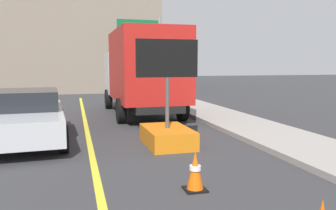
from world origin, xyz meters
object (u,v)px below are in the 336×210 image
at_px(arrow_board_trailer, 167,127).
at_px(pickup_car, 27,116).
at_px(highway_guide_sign, 148,42).
at_px(traffic_cone_mid_lane, 195,171).
at_px(box_truck, 142,71).

xyz_separation_m(arrow_board_trailer, pickup_car, (-3.54, 1.40, 0.22)).
height_order(arrow_board_trailer, highway_guide_sign, highway_guide_sign).
relative_size(arrow_board_trailer, pickup_car, 0.57).
xyz_separation_m(highway_guide_sign, traffic_cone_mid_lane, (-2.63, -16.39, -3.09)).
height_order(highway_guide_sign, traffic_cone_mid_lane, highway_guide_sign).
bearing_deg(arrow_board_trailer, highway_guide_sign, 80.32).
bearing_deg(box_truck, arrow_board_trailer, -94.34).
height_order(box_truck, highway_guide_sign, highway_guide_sign).
bearing_deg(traffic_cone_mid_lane, arrow_board_trailer, 83.15).
bearing_deg(highway_guide_sign, pickup_car, -116.21).
height_order(arrow_board_trailer, traffic_cone_mid_lane, arrow_board_trailer).
bearing_deg(arrow_board_trailer, traffic_cone_mid_lane, -96.85).
bearing_deg(highway_guide_sign, arrow_board_trailer, -99.68).
height_order(arrow_board_trailer, pickup_car, arrow_board_trailer).
xyz_separation_m(pickup_car, traffic_cone_mid_lane, (3.15, -4.65, -0.37)).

